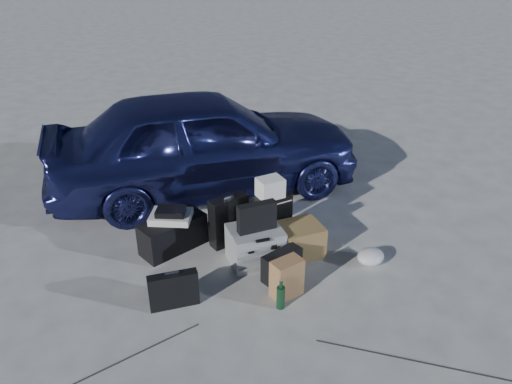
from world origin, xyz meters
TOP-DOWN VIEW (x-y plane):
  - ground at (0.00, 0.00)m, footprint 60.00×60.00m
  - car at (0.03, 2.33)m, footprint 4.00×1.66m
  - pelican_case at (0.12, 0.53)m, footprint 0.54×0.45m
  - laptop_bag at (0.13, 0.52)m, footprint 0.41×0.13m
  - briefcase at (-0.81, 0.09)m, footprint 0.46×0.11m
  - suitcase_left at (-0.04, 0.96)m, footprint 0.46×0.28m
  - suitcase_right at (0.41, 0.87)m, footprint 0.48×0.25m
  - white_carton at (0.40, 0.86)m, footprint 0.30×0.25m
  - duffel_bag at (-0.65, 1.03)m, footprint 0.78×0.57m
  - flat_box_white at (-0.65, 1.04)m, footprint 0.52×0.46m
  - flat_box_black at (-0.65, 1.03)m, footprint 0.36×0.31m
  - kraft_bag at (0.23, -0.09)m, footprint 0.33×0.25m
  - cardboard_box at (0.62, 0.52)m, footprint 0.47×0.42m
  - plastic_bag at (1.25, 0.11)m, footprint 0.36×0.33m
  - messenger_bag at (0.28, 0.18)m, footprint 0.45×0.30m
  - green_bottle at (0.11, -0.25)m, footprint 0.10×0.10m

SIDE VIEW (x-z plane):
  - ground at x=0.00m, z-range 0.00..0.00m
  - plastic_bag at x=1.25m, z-range 0.00..0.16m
  - messenger_bag at x=0.28m, z-range 0.00..0.30m
  - green_bottle at x=0.11m, z-range 0.00..0.31m
  - cardboard_box at x=0.62m, z-range 0.00..0.34m
  - briefcase at x=-0.81m, z-range 0.00..0.35m
  - duffel_bag at x=-0.65m, z-range 0.00..0.36m
  - pelican_case at x=0.12m, z-range 0.00..0.39m
  - kraft_bag at x=0.23m, z-range 0.00..0.39m
  - suitcase_right at x=0.41m, z-range 0.00..0.55m
  - suitcase_left at x=-0.04m, z-range 0.00..0.57m
  - flat_box_white at x=-0.65m, z-range 0.36..0.43m
  - flat_box_black at x=-0.65m, z-range 0.43..0.50m
  - laptop_bag at x=0.13m, z-range 0.39..0.69m
  - white_carton at x=0.40m, z-range 0.55..0.76m
  - car at x=0.03m, z-range 0.00..1.36m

